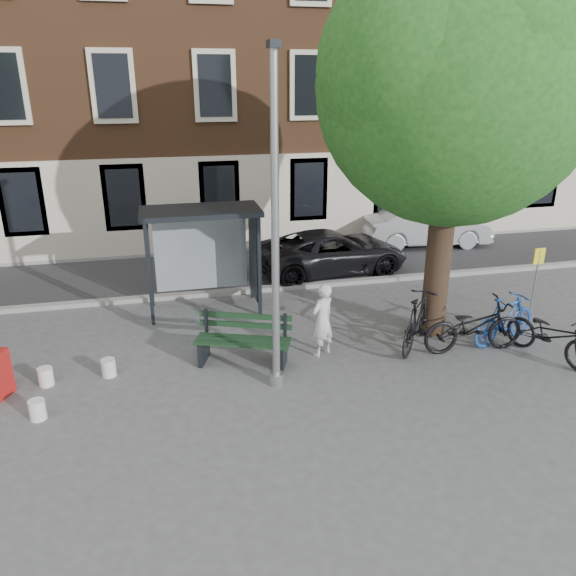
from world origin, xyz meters
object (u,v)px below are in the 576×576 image
(lamppost, at_px, (275,246))
(bike_b, at_px, (505,319))
(painter, at_px, (322,320))
(car_silver, at_px, (427,226))
(bike_a, at_px, (474,326))
(notice_sign, at_px, (537,269))
(car_dark, at_px, (332,252))
(bus_shelter, at_px, (217,235))
(bench, at_px, (243,342))
(bike_d, at_px, (417,321))
(bike_c, at_px, (552,335))

(lamppost, distance_m, bike_b, 5.79)
(lamppost, distance_m, painter, 2.52)
(painter, xyz_separation_m, bike_b, (4.10, -0.34, -0.25))
(painter, height_order, car_silver, painter)
(bike_a, distance_m, notice_sign, 2.90)
(car_silver, bearing_deg, car_dark, 121.87)
(bus_shelter, xyz_separation_m, painter, (1.81, -3.11, -1.12))
(painter, relative_size, bike_b, 0.87)
(lamppost, bearing_deg, notice_sign, 15.16)
(bench, height_order, bike_d, bike_d)
(bus_shelter, xyz_separation_m, bench, (0.13, -3.09, -1.46))
(bike_b, bearing_deg, bike_d, 65.09)
(bike_d, height_order, notice_sign, notice_sign)
(bike_a, relative_size, car_silver, 0.51)
(car_dark, bearing_deg, lamppost, 147.75)
(bus_shelter, bearing_deg, lamppost, -81.57)
(painter, relative_size, car_dark, 0.35)
(painter, xyz_separation_m, car_silver, (5.87, 7.15, -0.09))
(bus_shelter, relative_size, car_dark, 0.62)
(painter, relative_size, car_silver, 0.37)
(lamppost, xyz_separation_m, bus_shelter, (-0.61, 4.11, -0.87))
(car_silver, height_order, notice_sign, notice_sign)
(bike_a, relative_size, bike_d, 1.10)
(car_dark, height_order, notice_sign, notice_sign)
(bus_shelter, height_order, notice_sign, bus_shelter)
(bike_b, height_order, car_silver, car_silver)
(bike_d, xyz_separation_m, car_silver, (3.75, 7.24, 0.10))
(bench, relative_size, bike_c, 0.99)
(bike_a, distance_m, bike_c, 1.56)
(painter, height_order, notice_sign, notice_sign)
(bike_b, bearing_deg, bike_c, -168.86)
(lamppost, bearing_deg, bike_b, 7.12)
(bike_a, bearing_deg, bike_d, 68.56)
(car_dark, bearing_deg, bike_d, 177.25)
(bus_shelter, xyz_separation_m, bike_d, (3.93, -3.20, -1.31))
(bench, bearing_deg, car_dark, 76.53)
(bus_shelter, distance_m, bench, 3.42)
(lamppost, xyz_separation_m, bike_d, (3.32, 0.91, -2.18))
(bike_b, relative_size, car_dark, 0.40)
(bike_c, relative_size, bike_d, 1.01)
(bike_b, bearing_deg, painter, 67.40)
(lamppost, relative_size, bike_b, 3.30)
(bus_shelter, distance_m, notice_sign, 7.81)
(painter, height_order, car_dark, painter)
(bike_b, bearing_deg, bench, 68.58)
(bench, relative_size, bike_b, 1.10)
(painter, bearing_deg, car_silver, -161.29)
(painter, bearing_deg, bench, -32.56)
(bike_d, distance_m, notice_sign, 3.70)
(notice_sign, bearing_deg, bike_d, -168.78)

